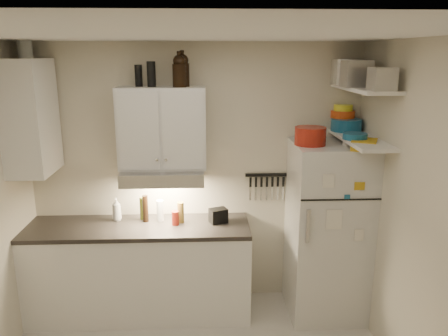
{
  "coord_description": "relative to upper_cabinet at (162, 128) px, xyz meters",
  "views": [
    {
      "loc": [
        0.09,
        -2.67,
        2.49
      ],
      "look_at": [
        0.25,
        0.9,
        1.55
      ],
      "focal_mm": 35.0,
      "sensor_mm": 36.0,
      "label": 1
    }
  ],
  "objects": [
    {
      "name": "ceiling",
      "position": [
        0.3,
        -1.33,
        0.78
      ],
      "size": [
        3.2,
        3.0,
        0.02
      ],
      "primitive_type": "cube",
      "color": "white",
      "rests_on": "ground"
    },
    {
      "name": "back_wall",
      "position": [
        0.3,
        0.18,
        -0.53
      ],
      "size": [
        3.2,
        0.02,
        2.6
      ],
      "primitive_type": "cube",
      "color": "beige",
      "rests_on": "ground"
    },
    {
      "name": "right_wall",
      "position": [
        1.91,
        -1.33,
        -0.53
      ],
      "size": [
        0.02,
        3.0,
        2.6
      ],
      "primitive_type": "cube",
      "color": "beige",
      "rests_on": "ground"
    },
    {
      "name": "base_cabinet",
      "position": [
        -0.25,
        -0.14,
        -1.39
      ],
      "size": [
        2.1,
        0.6,
        0.88
      ],
      "primitive_type": "cube",
      "color": "white",
      "rests_on": "floor"
    },
    {
      "name": "countertop",
      "position": [
        -0.25,
        -0.14,
        -0.93
      ],
      "size": [
        2.1,
        0.62,
        0.04
      ],
      "primitive_type": "cube",
      "color": "#282522",
      "rests_on": "base_cabinet"
    },
    {
      "name": "upper_cabinet",
      "position": [
        0.0,
        0.0,
        0.0
      ],
      "size": [
        0.8,
        0.33,
        0.75
      ],
      "primitive_type": "cube",
      "color": "white",
      "rests_on": "back_wall"
    },
    {
      "name": "side_cabinet",
      "position": [
        -1.14,
        -0.14,
        0.12
      ],
      "size": [
        0.33,
        0.55,
        1.0
      ],
      "primitive_type": "cube",
      "color": "white",
      "rests_on": "left_wall"
    },
    {
      "name": "range_hood",
      "position": [
        0.0,
        -0.06,
        -0.44
      ],
      "size": [
        0.76,
        0.46,
        0.12
      ],
      "primitive_type": "cube",
      "color": "silver",
      "rests_on": "back_wall"
    },
    {
      "name": "fridge",
      "position": [
        1.55,
        -0.18,
        -0.98
      ],
      "size": [
        0.7,
        0.68,
        1.7
      ],
      "primitive_type": "cube",
      "color": "silver",
      "rests_on": "floor"
    },
    {
      "name": "shelf_hi",
      "position": [
        1.75,
        -0.31,
        0.38
      ],
      "size": [
        0.3,
        0.95,
        0.03
      ],
      "primitive_type": "cube",
      "color": "white",
      "rests_on": "right_wall"
    },
    {
      "name": "shelf_lo",
      "position": [
        1.75,
        -0.31,
        -0.07
      ],
      "size": [
        0.3,
        0.95,
        0.03
      ],
      "primitive_type": "cube",
      "color": "white",
      "rests_on": "right_wall"
    },
    {
      "name": "knife_strip",
      "position": [
        1.0,
        0.15,
        -0.51
      ],
      "size": [
        0.42,
        0.02,
        0.03
      ],
      "primitive_type": "cube",
      "color": "black",
      "rests_on": "back_wall"
    },
    {
      "name": "dutch_oven",
      "position": [
        1.33,
        -0.22,
        -0.04
      ],
      "size": [
        0.33,
        0.33,
        0.16
      ],
      "primitive_type": "cylinder",
      "rotation": [
        0.0,
        0.0,
        0.21
      ],
      "color": "maroon",
      "rests_on": "fridge"
    },
    {
      "name": "book_stack",
      "position": [
        1.74,
        -0.43,
        -0.08
      ],
      "size": [
        0.29,
        0.31,
        0.08
      ],
      "primitive_type": "cube",
      "rotation": [
        0.0,
        0.0,
        -0.43
      ],
      "color": "gold",
      "rests_on": "fridge"
    },
    {
      "name": "spice_jar",
      "position": [
        1.65,
        -0.25,
        -0.07
      ],
      "size": [
        0.09,
        0.09,
        0.11
      ],
      "primitive_type": "cylinder",
      "rotation": [
        0.0,
        0.0,
        -0.36
      ],
      "color": "silver",
      "rests_on": "fridge"
    },
    {
      "name": "stock_pot",
      "position": [
        1.7,
        -0.01,
        0.5
      ],
      "size": [
        0.37,
        0.37,
        0.23
      ],
      "primitive_type": "cylinder",
      "rotation": [
        0.0,
        0.0,
        -0.18
      ],
      "color": "silver",
      "rests_on": "shelf_hi"
    },
    {
      "name": "tin_a",
      "position": [
        1.67,
        -0.31,
        0.5
      ],
      "size": [
        0.22,
        0.2,
        0.22
      ],
      "primitive_type": "cube",
      "rotation": [
        0.0,
        0.0,
        0.01
      ],
      "color": "#AAAAAD",
      "rests_on": "shelf_hi"
    },
    {
      "name": "tin_b",
      "position": [
        1.75,
        -0.68,
        0.48
      ],
      "size": [
        0.18,
        0.18,
        0.18
      ],
      "primitive_type": "cube",
      "rotation": [
        0.0,
        0.0,
        0.03
      ],
      "color": "#AAAAAD",
      "rests_on": "shelf_hi"
    },
    {
      "name": "bowl_teal",
      "position": [
        1.74,
        0.05,
        0.01
      ],
      "size": [
        0.29,
        0.29,
        0.11
      ],
      "primitive_type": "cylinder",
      "color": "#175880",
      "rests_on": "shelf_lo"
    },
    {
      "name": "bowl_orange",
      "position": [
        1.72,
        0.13,
        0.1
      ],
      "size": [
        0.23,
        0.23,
        0.07
      ],
      "primitive_type": "cylinder",
      "color": "#CF4613",
      "rests_on": "bowl_teal"
    },
    {
      "name": "bowl_yellow",
      "position": [
        1.72,
        0.13,
        0.16
      ],
      "size": [
        0.18,
        0.18,
        0.06
      ],
      "primitive_type": "cylinder",
      "color": "yellow",
      "rests_on": "bowl_orange"
    },
    {
      "name": "plates",
      "position": [
        1.68,
        -0.36,
        -0.02
      ],
      "size": [
        0.27,
        0.27,
        0.05
      ],
      "primitive_type": "cylinder",
      "rotation": [
        0.0,
        0.0,
        0.36
      ],
      "color": "#175880",
      "rests_on": "shelf_lo"
    },
    {
      "name": "growler_a",
      "position": [
        0.17,
        -0.06,
        0.52
      ],
      "size": [
        0.14,
        0.14,
        0.29
      ],
      "primitive_type": null,
      "rotation": [
        0.0,
        0.0,
        -0.2
      ],
      "color": "black",
      "rests_on": "upper_cabinet"
    },
    {
      "name": "growler_b",
      "position": [
        0.2,
        0.01,
        0.52
      ],
      "size": [
        0.13,
        0.13,
        0.3
      ],
      "primitive_type": null,
      "rotation": [
        0.0,
        0.0,
        -0.06
      ],
      "color": "black",
      "rests_on": "upper_cabinet"
    },
    {
      "name": "thermos_a",
      "position": [
        -0.08,
        -0.01,
        0.49
      ],
      "size": [
        0.08,
        0.08,
        0.22
      ],
      "primitive_type": "cylinder",
      "rotation": [
        0.0,
        0.0,
        -0.1
      ],
      "color": "black",
      "rests_on": "upper_cabinet"
    },
    {
      "name": "thermos_b",
      "position": [
        -0.2,
        0.04,
        0.47
      ],
      "size": [
        0.07,
        0.07,
        0.19
      ],
      "primitive_type": "cylinder",
      "rotation": [
        0.0,
        0.0,
        0.05
      ],
      "color": "black",
      "rests_on": "upper_cabinet"
    },
    {
      "name": "side_jar",
      "position": [
        -1.16,
        -0.01,
        0.71
      ],
      "size": [
        0.13,
        0.13,
        0.17
      ],
      "primitive_type": "cylinder",
      "rotation": [
        0.0,
        0.0,
        -0.06
      ],
      "color": "silver",
      "rests_on": "side_cabinet"
    },
    {
      "name": "soap_bottle",
      "position": [
        -0.47,
        0.01,
        -0.78
      ],
      "size": [
        0.1,
        0.1,
        0.25
      ],
      "primitive_type": "imported",
      "rotation": [
        0.0,
        0.0,
        -0.05
      ],
      "color": "white",
      "rests_on": "countertop"
    },
    {
      "name": "pepper_mill",
      "position": [
        0.15,
        -0.07,
        -0.8
      ],
      "size": [
        0.08,
        0.08,
        0.2
      ],
      "primitive_type": "cylinder",
      "rotation": [
        0.0,
        0.0,
        -0.43
      ],
      "color": "brown",
      "rests_on": "countertop"
    },
    {
      "name": "oil_bottle",
      "position": [
        -0.23,
        0.02,
        -0.79
      ],
      "size": [
        0.05,
        0.05,
        0.22
      ],
      "primitive_type": "cylinder",
      "rotation": [
        0.0,
        0.0,
        -0.15
      ],
      "color": "#5B6519",
      "rests_on": "countertop"
    },
    {
      "name": "vinegar_bottle",
      "position": [
        -0.19,
        -0.03,
        -0.77
      ],
      "size": [
        0.07,
        0.07,
        0.26
      ],
      "primitive_type": "cylinder",
      "rotation": [
        0.0,
        0.0,
        -0.43
      ],
      "color": "black",
      "rests_on": "countertop"
    },
    {
      "name": "clear_bottle",
      "position": [
        -0.05,
        -0.02,
        -0.8
      ],
      "size": [
        0.08,
        0.08,
        0.2
      ],
      "primitive_type": "cylinder",
      "rotation": [
        0.0,
        0.0,
        -0.12
      ],
      "color": "silver",
      "rests_on": "countertop"
    },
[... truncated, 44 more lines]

